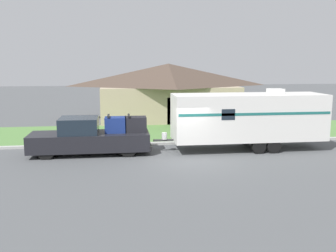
# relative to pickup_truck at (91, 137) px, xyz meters

# --- Properties ---
(ground_plane) EXTENTS (120.00, 120.00, 0.00)m
(ground_plane) POSITION_rel_pickup_truck_xyz_m (4.73, -1.96, -0.91)
(ground_plane) COLOR #515456
(curb_strip) EXTENTS (80.00, 0.30, 0.14)m
(curb_strip) POSITION_rel_pickup_truck_xyz_m (4.73, 1.79, -0.84)
(curb_strip) COLOR #ADADA8
(curb_strip) RESTS_ON ground_plane
(lawn_strip) EXTENTS (80.00, 7.00, 0.03)m
(lawn_strip) POSITION_rel_pickup_truck_xyz_m (4.73, 5.44, -0.89)
(lawn_strip) COLOR #568442
(lawn_strip) RESTS_ON ground_plane
(house_across_street) EXTENTS (11.96, 6.91, 4.64)m
(house_across_street) POSITION_rel_pickup_truck_xyz_m (5.60, 11.71, 1.50)
(house_across_street) COLOR tan
(house_across_street) RESTS_ON ground_plane
(pickup_truck) EXTENTS (6.28, 2.04, 2.05)m
(pickup_truck) POSITION_rel_pickup_truck_xyz_m (0.00, 0.00, 0.00)
(pickup_truck) COLOR black
(pickup_truck) RESTS_ON ground_plane
(travel_trailer) EXTENTS (9.38, 2.42, 3.34)m
(travel_trailer) POSITION_rel_pickup_truck_xyz_m (8.49, -0.00, 0.90)
(travel_trailer) COLOR black
(travel_trailer) RESTS_ON ground_plane
(mailbox) EXTENTS (0.48, 0.20, 1.39)m
(mailbox) POSITION_rel_pickup_truck_xyz_m (10.01, 2.80, 0.16)
(mailbox) COLOR brown
(mailbox) RESTS_ON ground_plane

